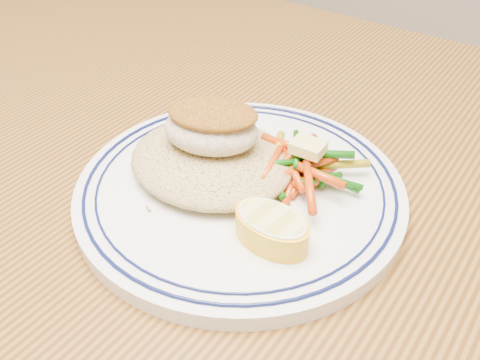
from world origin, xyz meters
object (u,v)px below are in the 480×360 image
object	(u,v)px
dining_table	(220,245)
lemon_wedge	(271,228)
vegetable_pile	(301,166)
rice_pilaf	(211,158)
plate	(240,189)
fish_fillet	(211,126)

from	to	relation	value
dining_table	lemon_wedge	size ratio (longest dim) A/B	21.92
vegetable_pile	lemon_wedge	bearing A→B (deg)	-74.96
rice_pilaf	dining_table	bearing A→B (deg)	110.08
plate	rice_pilaf	world-z (taller)	rice_pilaf
dining_table	lemon_wedge	world-z (taller)	lemon_wedge
rice_pilaf	lemon_wedge	distance (m)	0.11
plate	fish_fillet	world-z (taller)	fish_fillet
plate	vegetable_pile	xyz separation A→B (m)	(0.04, 0.04, 0.02)
vegetable_pile	lemon_wedge	distance (m)	0.09
dining_table	vegetable_pile	bearing A→B (deg)	16.85
dining_table	fish_fillet	distance (m)	0.16
vegetable_pile	rice_pilaf	bearing A→B (deg)	-152.16
rice_pilaf	plate	bearing A→B (deg)	-2.92
rice_pilaf	fish_fillet	distance (m)	0.03
dining_table	vegetable_pile	xyz separation A→B (m)	(0.08, 0.02, 0.13)
dining_table	lemon_wedge	distance (m)	0.17
rice_pilaf	vegetable_pile	world-z (taller)	same
rice_pilaf	vegetable_pile	size ratio (longest dim) A/B	1.44
plate	lemon_wedge	bearing A→B (deg)	-35.78
dining_table	vegetable_pile	world-z (taller)	vegetable_pile
plate	lemon_wedge	world-z (taller)	lemon_wedge
fish_fillet	vegetable_pile	bearing A→B (deg)	23.74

